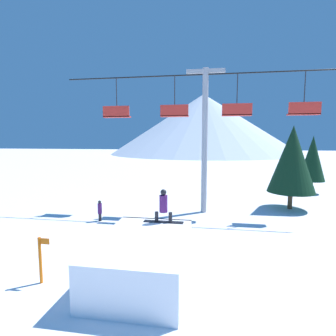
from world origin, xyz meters
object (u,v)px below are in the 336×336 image
Objects in this scene: trail_marker at (41,259)px; distant_skier at (100,210)px; snow_ramp at (144,258)px; snowboarder at (163,206)px; pine_tree_near at (292,159)px.

distant_skier is (-0.83, 6.59, -0.18)m from trail_marker.
snow_ramp is at bearing -54.53° from distant_skier.
snowboarder reaches higher than snow_ramp.
distant_skier is at bearing 125.47° from snow_ramp.
distant_skier is (-4.50, 4.05, -1.45)m from snowboarder.
trail_marker is (-3.67, -2.54, -1.27)m from snowboarder.
distant_skier is (-4.12, 5.79, -0.06)m from snow_ramp.
snowboarder reaches higher than distant_skier.
trail_marker is 1.28× the size of distant_skier.
pine_tree_near reaches higher than snowboarder.
trail_marker reaches higher than distant_skier.
trail_marker is at bearing -166.31° from snow_ramp.
snow_ramp is at bearing 13.69° from trail_marker.
pine_tree_near is at bearing 53.76° from snow_ramp.
snow_ramp is 3.59× the size of distant_skier.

